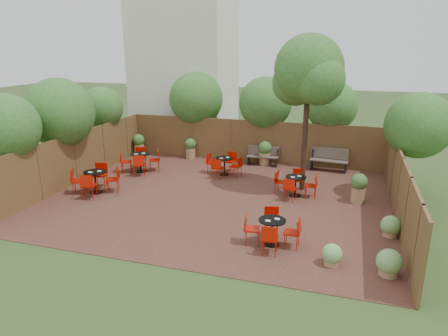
% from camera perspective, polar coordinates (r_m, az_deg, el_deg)
% --- Properties ---
extents(ground, '(80.00, 80.00, 0.00)m').
position_cam_1_polar(ground, '(14.84, -0.76, -4.22)').
color(ground, '#354F23').
rests_on(ground, ground).
extents(courtyard_paving, '(12.00, 10.00, 0.02)m').
position_cam_1_polar(courtyard_paving, '(14.84, -0.76, -4.18)').
color(courtyard_paving, '#3D2119').
rests_on(courtyard_paving, ground).
extents(fence_back, '(12.00, 0.08, 2.00)m').
position_cam_1_polar(fence_back, '(19.17, 3.84, 3.73)').
color(fence_back, brown).
rests_on(fence_back, ground).
extents(fence_left, '(0.08, 10.00, 2.00)m').
position_cam_1_polar(fence_left, '(17.26, -20.09, 1.26)').
color(fence_left, brown).
rests_on(fence_left, ground).
extents(fence_right, '(0.08, 10.00, 2.00)m').
position_cam_1_polar(fence_right, '(13.97, 23.36, -2.65)').
color(fence_right, brown).
rests_on(fence_right, ground).
extents(neighbour_building, '(5.00, 4.00, 8.00)m').
position_cam_1_polar(neighbour_building, '(22.96, -5.48, 13.43)').
color(neighbour_building, silver).
rests_on(neighbour_building, ground).
extents(overhang_foliage, '(15.59, 10.67, 2.69)m').
position_cam_1_polar(overhang_foliage, '(17.36, -3.91, 8.18)').
color(overhang_foliage, '#306520').
rests_on(overhang_foliage, ground).
extents(courtyard_tree, '(2.65, 2.55, 5.73)m').
position_cam_1_polar(courtyard_tree, '(15.07, 11.70, 12.72)').
color(courtyard_tree, black).
rests_on(courtyard_tree, courtyard_paving).
extents(park_bench_left, '(1.46, 0.56, 0.88)m').
position_cam_1_polar(park_bench_left, '(18.80, 5.48, 1.78)').
color(park_bench_left, brown).
rests_on(park_bench_left, courtyard_paving).
extents(park_bench_right, '(1.66, 0.68, 1.00)m').
position_cam_1_polar(park_bench_right, '(18.45, 14.49, 1.21)').
color(park_bench_right, brown).
rests_on(park_bench_right, courtyard_paving).
extents(bistro_tables, '(8.80, 7.25, 0.95)m').
position_cam_1_polar(bistro_tables, '(15.43, -4.85, -1.59)').
color(bistro_tables, black).
rests_on(bistro_tables, courtyard_paving).
extents(planters, '(11.05, 4.26, 1.11)m').
position_cam_1_polar(planters, '(18.24, 0.79, 1.78)').
color(planters, '#95734A').
rests_on(planters, courtyard_paving).
extents(low_shrubs, '(2.07, 2.84, 0.66)m').
position_cam_1_polar(low_shrubs, '(11.41, 20.50, -10.36)').
color(low_shrubs, '#95734A').
rests_on(low_shrubs, courtyard_paving).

